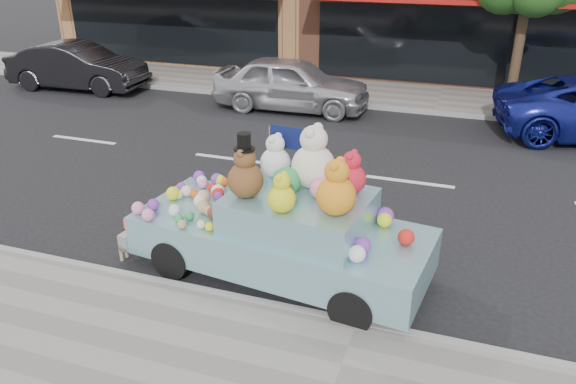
% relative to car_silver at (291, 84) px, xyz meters
% --- Properties ---
extents(ground, '(120.00, 120.00, 0.00)m').
position_rel_car_silver_xyz_m(ground, '(3.99, -4.21, -0.76)').
color(ground, black).
rests_on(ground, ground).
extents(far_sidewalk, '(60.00, 3.00, 0.12)m').
position_rel_car_silver_xyz_m(far_sidewalk, '(3.99, 2.29, -0.70)').
color(far_sidewalk, gray).
rests_on(far_sidewalk, ground).
extents(near_kerb, '(60.00, 0.12, 0.13)m').
position_rel_car_silver_xyz_m(near_kerb, '(3.99, -9.21, -0.69)').
color(near_kerb, gray).
rests_on(near_kerb, ground).
extents(far_kerb, '(60.00, 0.12, 0.13)m').
position_rel_car_silver_xyz_m(far_kerb, '(3.99, 0.79, -0.69)').
color(far_kerb, gray).
rests_on(far_kerb, ground).
extents(car_silver, '(4.51, 1.94, 1.52)m').
position_rel_car_silver_xyz_m(car_silver, '(0.00, 0.00, 0.00)').
color(car_silver, '#BABAC0').
rests_on(car_silver, ground).
extents(car_dark, '(4.57, 1.77, 1.49)m').
position_rel_car_silver_xyz_m(car_dark, '(-7.32, -0.02, -0.02)').
color(car_dark, black).
rests_on(car_dark, ground).
extents(art_car, '(4.66, 2.26, 2.27)m').
position_rel_car_silver_xyz_m(art_car, '(2.65, -8.28, 0.05)').
color(art_car, black).
rests_on(art_car, ground).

